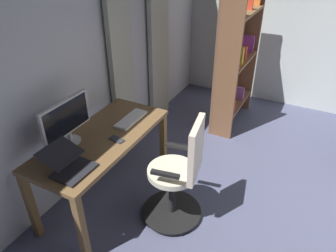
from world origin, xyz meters
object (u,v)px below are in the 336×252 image
laptop (69,164)px  computer_mouse (51,158)px  bookshelf (233,59)px  computer_monitor (66,119)px  office_chair (179,177)px  computer_keyboard (131,119)px  desk (103,146)px  cell_phone_by_monitor (117,140)px

laptop → computer_mouse: 0.23m
laptop → bookshelf: bookshelf is taller
computer_monitor → laptop: (0.30, 0.27, -0.17)m
office_chair → computer_keyboard: size_ratio=2.65×
computer_monitor → laptop: computer_monitor is taller
computer_monitor → laptop: bearing=41.7°
laptop → computer_monitor: bearing=-137.2°
computer_monitor → desk: bearing=132.9°
computer_keyboard → laptop: size_ratio=1.10×
computer_monitor → computer_keyboard: computer_monitor is taller
office_chair → computer_monitor: size_ratio=1.96×
computer_monitor → bookshelf: size_ratio=0.30×
desk → laptop: (0.49, 0.07, 0.16)m
computer_mouse → cell_phone_by_monitor: 0.57m
computer_monitor → computer_keyboard: size_ratio=1.35×
computer_keyboard → cell_phone_by_monitor: bearing=12.5°
bookshelf → cell_phone_by_monitor: bearing=-11.5°
computer_monitor → computer_keyboard: bearing=153.4°
desk → office_chair: bearing=96.9°
cell_phone_by_monitor → bookshelf: 2.08m
cell_phone_by_monitor → computer_keyboard: bearing=-157.4°
computer_keyboard → laptop: laptop is taller
desk → bookshelf: (-2.05, 0.57, 0.28)m
desk → office_chair: (-0.09, 0.75, -0.15)m
computer_monitor → computer_mouse: 0.35m
office_chair → bookshelf: 2.01m
office_chair → desk: bearing=87.0°
desk → cell_phone_by_monitor: cell_phone_by_monitor is taller
laptop → cell_phone_by_monitor: (-0.51, 0.08, -0.05)m
cell_phone_by_monitor → bookshelf: bearing=178.5°
desk → computer_monitor: 0.42m
laptop → office_chair: bearing=131.8°
office_chair → computer_monitor: bearing=96.2°
office_chair → laptop: bearing=120.8°
office_chair → laptop: size_ratio=2.91×
office_chair → computer_mouse: bearing=111.6°
bookshelf → computer_monitor: bearing=-19.0°
computer_keyboard → cell_phone_by_monitor: (0.35, 0.08, -0.01)m
desk → office_chair: size_ratio=1.35×
computer_keyboard → bookshelf: 1.76m
laptop → computer_mouse: laptop is taller
computer_keyboard → laptop: (0.86, -0.01, 0.04)m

